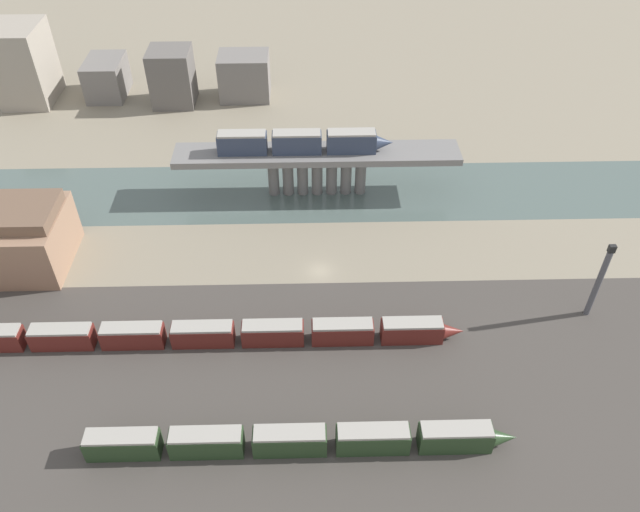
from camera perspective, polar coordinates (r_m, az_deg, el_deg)
The scene contains 12 objects.
ground_plane at distance 105.98m, azimuth -0.01°, elevation -1.38°, with size 400.00×400.00×0.00m, color gray.
railbed_yard at distance 89.75m, azimuth 0.37°, elevation -11.78°, with size 280.00×42.00×0.01m, color #423D38.
river_water at distance 124.04m, azimuth -0.27°, elevation 5.85°, with size 320.00×19.73×0.01m, color #4C5B56.
bridge at distance 120.01m, azimuth -0.28°, elevation 8.68°, with size 54.01×7.54×9.42m.
train_on_bridge at distance 117.81m, azimuth -1.58°, elevation 10.38°, with size 32.67×3.13×4.11m.
train_yard_near at distance 82.51m, azimuth -2.02°, elevation -16.51°, with size 54.85×2.72×3.91m.
train_yard_mid at distance 95.85m, azimuth -13.10°, elevation -7.03°, with size 85.36×2.72×3.70m.
signal_tower at distance 103.06m, azimuth 24.13°, elevation -2.14°, with size 1.00×0.92×13.98m.
city_block_far_left at distance 169.67m, azimuth -25.45°, elevation 15.60°, with size 11.18×14.45×17.97m, color gray.
city_block_left at distance 166.83m, azimuth -18.93°, elevation 15.18°, with size 8.73×12.59×8.84m, color slate.
city_block_center at distance 157.74m, azimuth -13.36°, elevation 15.66°, with size 9.76×9.73×13.12m, color #605B56.
city_block_right at distance 158.03m, azimuth -6.92°, elevation 16.01°, with size 11.99×9.48×10.65m, color slate.
Camera 1 is at (-1.89, -78.17, 71.54)m, focal length 35.00 mm.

